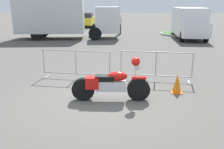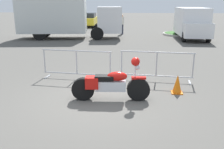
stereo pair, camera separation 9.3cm
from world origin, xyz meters
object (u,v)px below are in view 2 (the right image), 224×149
crowd_barrier_far (156,66)px  box_truck (65,17)px  parked_car_white (46,19)px  pedestrian (122,24)px  delivery_van (192,22)px  traffic_cone (177,84)px  parked_car_tan (67,20)px  motorcycle (111,84)px  crowd_barrier_near (77,64)px  parked_car_yellow (88,19)px

crowd_barrier_far → box_truck: 12.11m
parked_car_white → pedestrian: pedestrian is taller
delivery_van → traffic_cone: bearing=-13.4°
parked_car_tan → motorcycle: bearing=-164.9°
crowd_barrier_far → box_truck: bearing=120.8°
box_truck → delivery_van: 9.70m
crowd_barrier_near → pedestrian: size_ratio=1.53×
motorcycle → box_truck: (-4.74, 12.29, 1.15)m
box_truck → traffic_cone: size_ratio=13.43×
box_truck → traffic_cone: (6.74, -11.52, -1.35)m
crowd_barrier_near → parked_car_tan: 21.60m
crowd_barrier_far → box_truck: box_truck is taller
parked_car_tan → traffic_cone: bearing=-159.7°
motorcycle → parked_car_tan: 23.87m
box_truck → delivery_van: (9.66, 0.88, -0.39)m
parked_car_white → delivery_van: bearing=-126.2°
box_truck → parked_car_white: 11.96m
motorcycle → parked_car_tan: bearing=104.2°
delivery_van → traffic_cone: 12.77m
crowd_barrier_far → pedestrian: bearing=98.3°
motorcycle → crowd_barrier_near: bearing=122.5°
box_truck → parked_car_tan: 10.78m
crowd_barrier_near → traffic_cone: bearing=-18.8°
motorcycle → parked_car_tan: parked_car_tan is taller
crowd_barrier_near → delivery_van: bearing=60.5°
box_truck → motorcycle: bearing=-76.4°
motorcycle → pedestrian: 15.36m
parked_car_tan → pedestrian: pedestrian is taller
motorcycle → parked_car_yellow: 22.91m
box_truck → parked_car_white: (-5.34, 10.66, -0.88)m
delivery_van → parked_car_tan: size_ratio=1.22×
delivery_van → parked_car_yellow: delivery_van is taller
parked_car_yellow → delivery_van: bearing=-136.4°
crowd_barrier_near → pedestrian: bearing=86.1°
traffic_cone → pedestrian: bearing=99.8°
box_truck → traffic_cone: 13.41m
delivery_van → parked_car_yellow: (-9.77, 9.23, -0.47)m
crowd_barrier_far → pedestrian: size_ratio=1.53×
parked_car_white → traffic_cone: parked_car_white is taller
crowd_barrier_far → box_truck: (-6.17, 10.36, 1.08)m
crowd_barrier_far → delivery_van: (3.48, 11.23, 0.68)m
motorcycle → traffic_cone: size_ratio=3.80×
parked_car_tan → parked_car_yellow: bearing=-99.3°
pedestrian → parked_car_tan: bearing=-119.4°
crowd_barrier_near → traffic_cone: crowd_barrier_near is taller
crowd_barrier_near → delivery_van: 12.92m
motorcycle → parked_car_yellow: parked_car_yellow is taller
crowd_barrier_near → parked_car_tan: parked_car_tan is taller
parked_car_white → box_truck: bearing=-156.5°
crowd_barrier_near → crowd_barrier_far: size_ratio=1.00×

